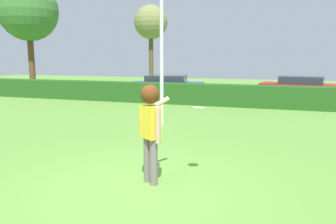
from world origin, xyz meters
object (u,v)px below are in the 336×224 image
(parked_car_red, at_px, (301,87))
(frisbee, at_px, (199,107))
(bare_elm_tree, at_px, (151,23))
(parked_car_blue, at_px, (166,85))
(lamppost, at_px, (162,20))
(willow_tree, at_px, (28,12))
(person, at_px, (151,121))

(parked_car_red, bearing_deg, frisbee, -100.81)
(parked_car_red, bearing_deg, bare_elm_tree, 160.89)
(parked_car_red, distance_m, bare_elm_tree, 11.36)
(parked_car_blue, relative_size, parked_car_red, 0.99)
(parked_car_blue, xyz_separation_m, parked_car_red, (7.24, 1.41, 0.00))
(parked_car_red, bearing_deg, parked_car_blue, -169.01)
(parked_car_blue, xyz_separation_m, bare_elm_tree, (-2.81, 4.89, 3.98))
(lamppost, xyz_separation_m, willow_tree, (-13.28, 9.45, 2.01))
(lamppost, xyz_separation_m, parked_car_blue, (-2.36, 7.50, -2.74))
(frisbee, distance_m, parked_car_red, 13.73)
(parked_car_blue, distance_m, bare_elm_tree, 6.90)
(parked_car_red, relative_size, bare_elm_tree, 0.74)
(frisbee, bearing_deg, person, -152.08)
(frisbee, bearing_deg, willow_tree, 138.06)
(lamppost, bearing_deg, parked_car_blue, 107.49)
(lamppost, distance_m, parked_car_red, 10.52)
(frisbee, relative_size, lamppost, 0.04)
(bare_elm_tree, distance_m, willow_tree, 8.66)
(person, relative_size, bare_elm_tree, 0.30)
(parked_car_red, xyz_separation_m, willow_tree, (-18.16, 0.54, 4.74))
(person, xyz_separation_m, parked_car_blue, (-3.90, 12.47, -0.45))
(person, relative_size, parked_car_blue, 0.41)
(person, height_order, frisbee, person)
(person, xyz_separation_m, lamppost, (-1.54, 4.96, 2.28))
(parked_car_blue, bearing_deg, bare_elm_tree, 119.88)
(parked_car_blue, height_order, parked_car_red, same)
(lamppost, height_order, bare_elm_tree, lamppost)
(person, xyz_separation_m, bare_elm_tree, (-6.71, 17.36, 3.53))
(person, bearing_deg, bare_elm_tree, 111.14)
(person, relative_size, frisbee, 7.84)
(parked_car_blue, bearing_deg, frisbee, -68.83)
(bare_elm_tree, height_order, willow_tree, willow_tree)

